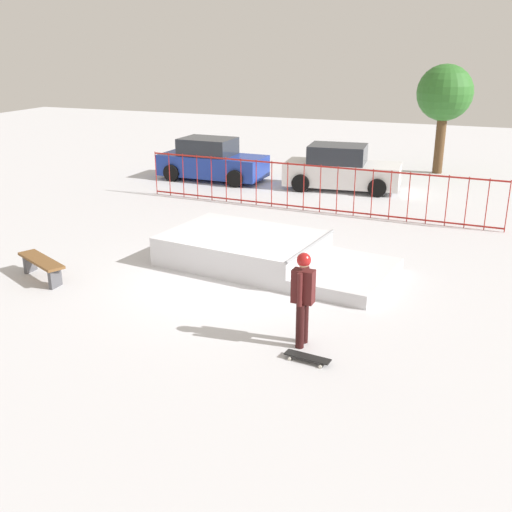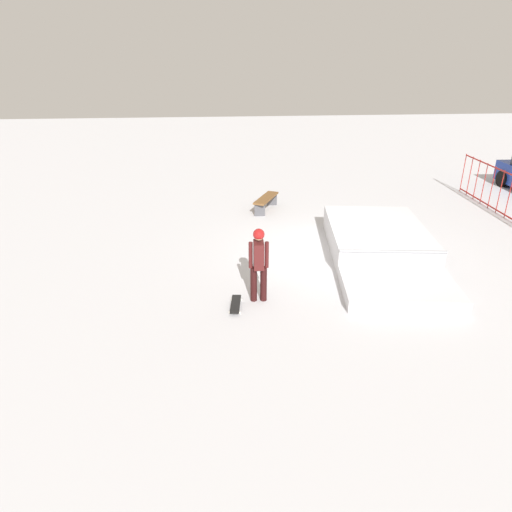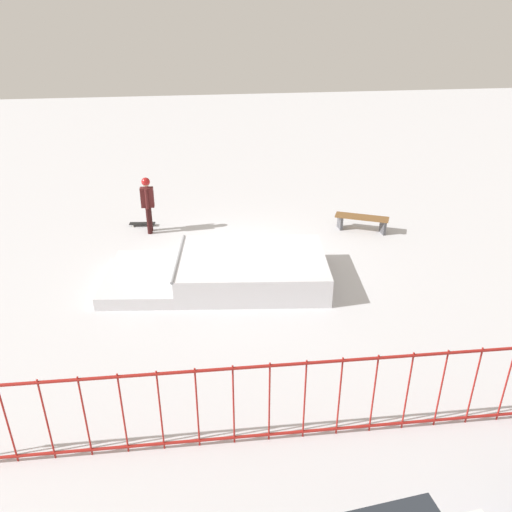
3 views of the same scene
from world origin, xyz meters
The scene contains 5 objects.
ground_plane centered at (0.00, 0.00, 0.00)m, with size 60.00×60.00×0.00m, color silver.
skate_ramp centered at (0.27, 1.26, 0.32)m, with size 5.68×3.26×0.74m.
skater centered at (2.43, -2.29, 1.01)m, with size 0.39×0.44×1.73m.
skateboard centered at (2.70, -2.82, 0.08)m, with size 0.82×0.33×0.09m.
park_bench centered at (-3.98, -1.40, 0.36)m, with size 1.61×1.06×0.48m.
Camera 2 is at (11.50, -3.17, 5.15)m, focal length 32.21 mm.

